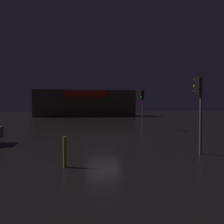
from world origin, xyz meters
TOP-DOWN VIEW (x-y plane):
  - ground_plane at (0.00, 0.00)m, footprint 120.00×120.00m
  - store_building at (-0.59, 31.29)m, footprint 20.87×6.57m
  - traffic_signal_main at (4.35, -5.75)m, footprint 0.41×0.43m
  - traffic_signal_opposite at (4.39, 4.77)m, footprint 0.42×0.42m
  - bollard_kerb_b at (-2.34, -7.15)m, footprint 0.14×0.14m

SIDE VIEW (x-z plane):
  - ground_plane at x=0.00m, z-range 0.00..0.00m
  - bollard_kerb_b at x=-2.34m, z-range 0.00..1.26m
  - store_building at x=-0.59m, z-range 0.01..5.52m
  - traffic_signal_main at x=4.35m, z-range 0.94..4.95m
  - traffic_signal_opposite at x=4.39m, z-range 1.08..5.11m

